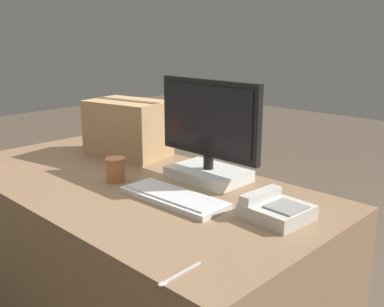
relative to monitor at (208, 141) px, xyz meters
The scene contains 7 objects.
office_desk 0.64m from the monitor, 131.84° to the right, with size 1.80×0.90×0.74m.
monitor is the anchor object (origin of this frame).
keyboard 0.33m from the monitor, 74.60° to the right, with size 0.45×0.18×0.03m.
desk_phone 0.50m from the monitor, 18.68° to the right, with size 0.21×0.21×0.08m.
paper_cup_right 0.41m from the monitor, 131.01° to the right, with size 0.08×0.08×0.10m.
spoon 0.84m from the monitor, 53.77° to the right, with size 0.02×0.16×0.00m.
cardboard_box 0.56m from the monitor, behind, with size 0.44×0.33×0.29m.
Camera 1 is at (1.48, -1.12, 1.35)m, focal length 42.00 mm.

